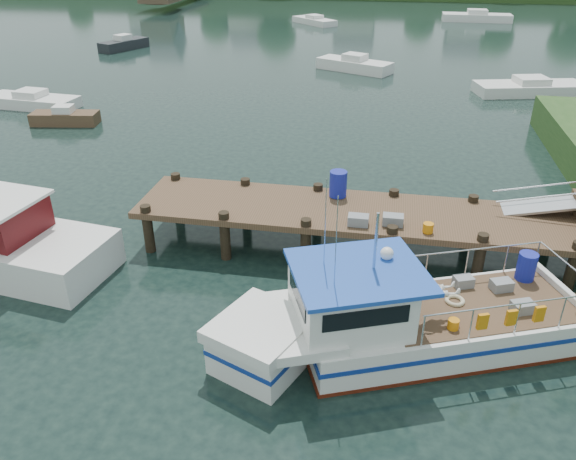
% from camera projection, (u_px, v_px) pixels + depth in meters
% --- Properties ---
extents(ground_plane, '(160.00, 160.00, 0.00)m').
position_uv_depth(ground_plane, '(327.00, 246.00, 18.18)').
color(ground_plane, black).
extents(dock, '(16.60, 3.00, 4.78)m').
position_uv_depth(dock, '(555.00, 199.00, 16.08)').
color(dock, '#4E3825').
rests_on(dock, ground).
extents(lobster_boat, '(9.00, 5.46, 4.47)m').
position_uv_depth(lobster_boat, '(394.00, 321.00, 13.40)').
color(lobster_boat, silver).
rests_on(lobster_boat, ground).
extents(moored_rowboat, '(3.56, 1.71, 0.99)m').
position_uv_depth(moored_rowboat, '(65.00, 117.00, 29.45)').
color(moored_rowboat, '#4E3825').
rests_on(moored_rowboat, ground).
extents(moored_far, '(7.44, 2.57, 1.26)m').
position_uv_depth(moored_far, '(477.00, 17.00, 62.51)').
color(moored_far, silver).
rests_on(moored_far, ground).
extents(moored_a, '(5.53, 2.28, 0.99)m').
position_uv_depth(moored_a, '(32.00, 101.00, 32.27)').
color(moored_a, silver).
rests_on(moored_a, ground).
extents(moored_b, '(5.72, 4.00, 1.20)m').
position_uv_depth(moored_b, '(354.00, 65.00, 40.56)').
color(moored_b, silver).
rests_on(moored_b, ground).
extents(moored_c, '(7.03, 3.85, 1.05)m').
position_uv_depth(moored_c, '(530.00, 88.00, 34.86)').
color(moored_c, silver).
rests_on(moored_c, ground).
extents(moored_d, '(5.36, 5.33, 0.96)m').
position_uv_depth(moored_d, '(314.00, 21.00, 60.76)').
color(moored_d, silver).
rests_on(moored_d, ground).
extents(moored_e, '(3.14, 4.65, 1.22)m').
position_uv_depth(moored_e, '(124.00, 44.00, 47.86)').
color(moored_e, black).
rests_on(moored_e, ground).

